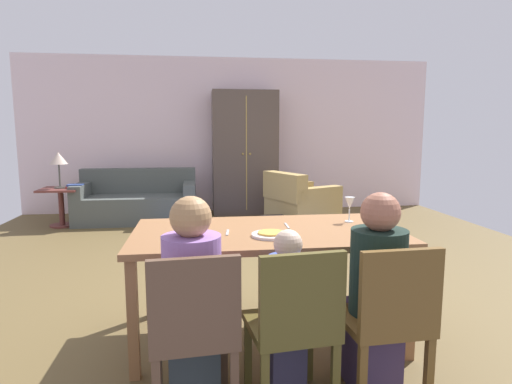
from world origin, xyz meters
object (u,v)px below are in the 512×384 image
(plate_near_child, at_px, (271,235))
(handbag, at_px, (272,225))
(table_lamp, at_px, (58,159))
(book_upper, at_px, (76,185))
(wine_glass, at_px, (350,204))
(armchair, at_px, (300,205))
(dining_chair_child, at_px, (295,321))
(person_woman, at_px, (374,299))
(plate_near_man, at_px, (193,235))
(dining_chair_woman, at_px, (389,316))
(couch, at_px, (137,202))
(armoire, at_px, (245,153))
(person_child, at_px, (285,318))
(dining_table, at_px, (267,240))
(person_man, at_px, (192,308))
(side_table, at_px, (61,202))
(dining_chair_man, at_px, (194,327))
(book_lower, at_px, (75,187))

(plate_near_child, bearing_deg, handbag, 80.06)
(table_lamp, bearing_deg, book_upper, 1.14)
(wine_glass, height_order, armchair, wine_glass)
(dining_chair_child, height_order, person_woman, person_woman)
(dining_chair_child, bearing_deg, plate_near_man, 124.76)
(plate_near_child, height_order, dining_chair_woman, dining_chair_woman)
(couch, bearing_deg, dining_chair_child, -73.84)
(armoire, bearing_deg, person_child, -93.71)
(handbag, bearing_deg, plate_near_man, -108.70)
(dining_table, distance_m, plate_near_man, 0.51)
(dining_chair_child, bearing_deg, wine_glass, 58.10)
(person_man, distance_m, side_table, 4.97)
(armoire, relative_size, book_upper, 9.55)
(side_table, distance_m, table_lamp, 0.63)
(person_man, relative_size, side_table, 1.91)
(plate_near_child, xyz_separation_m, handbag, (0.55, 3.15, -0.64))
(dining_chair_man, bearing_deg, table_lamp, 113.23)
(armoire, distance_m, handbag, 1.85)
(armchair, bearing_deg, person_child, -104.37)
(table_lamp, bearing_deg, side_table, 0.00)
(armoire, bearing_deg, couch, -166.17)
(person_child, height_order, book_upper, person_child)
(wine_glass, height_order, armoire, armoire)
(person_child, distance_m, person_woman, 0.50)
(person_man, xyz_separation_m, table_lamp, (-2.01, 4.54, 0.50))
(table_lamp, bearing_deg, wine_glass, -49.45)
(dining_chair_man, distance_m, dining_chair_child, 0.50)
(plate_near_child, xyz_separation_m, person_child, (-0.00, -0.49, -0.34))
(person_child, xyz_separation_m, dining_chair_woman, (0.50, -0.17, 0.06))
(plate_near_man, relative_size, person_child, 0.27)
(dining_table, height_order, armoire, armoire)
(dining_table, bearing_deg, dining_chair_woman, -59.48)
(person_child, bearing_deg, side_table, 118.88)
(armoire, bearing_deg, table_lamp, -166.30)
(book_upper, bearing_deg, couch, 16.49)
(dining_chair_man, bearing_deg, plate_near_child, 53.75)
(dining_chair_man, height_order, armchair, dining_chair_man)
(person_woman, bearing_deg, person_man, -180.00)
(couch, xyz_separation_m, armchair, (2.48, -0.68, 0.02))
(plate_near_child, relative_size, dining_chair_child, 0.29)
(handbag, bearing_deg, wine_glass, -88.06)
(table_lamp, bearing_deg, person_man, -66.08)
(side_table, bearing_deg, dining_chair_child, -61.88)
(plate_near_child, xyz_separation_m, armoire, (0.34, 4.74, 0.28))
(book_lower, bearing_deg, dining_chair_woman, -59.28)
(person_woman, height_order, table_lamp, table_lamp)
(armoire, distance_m, book_lower, 2.77)
(person_child, distance_m, book_lower, 5.10)
(dining_chair_man, distance_m, couch, 5.06)
(armoire, bearing_deg, dining_chair_woman, -88.29)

